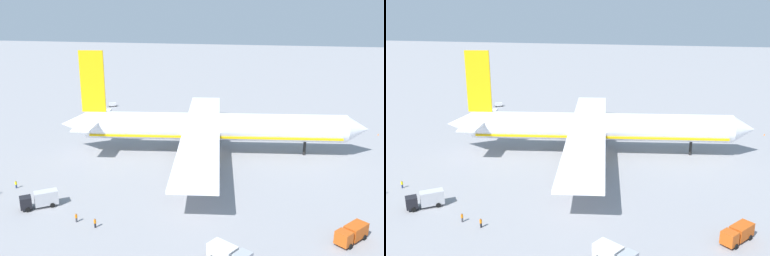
# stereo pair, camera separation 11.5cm
# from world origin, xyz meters

# --- Properties ---
(ground_plane) EXTENTS (600.00, 600.00, 0.00)m
(ground_plane) POSITION_xyz_m (0.00, 0.00, 0.00)
(ground_plane) COLOR gray
(airliner) EXTENTS (76.70, 74.39, 25.53)m
(airliner) POSITION_xyz_m (-1.30, -0.13, 6.76)
(airliner) COLOR white
(airliner) RESTS_ON ground
(service_truck_0) EXTENTS (6.62, 5.62, 3.03)m
(service_truck_0) POSITION_xyz_m (-27.19, -35.82, 1.64)
(service_truck_0) COLOR black
(service_truck_0) RESTS_ON ground
(service_truck_1) EXTENTS (6.97, 5.59, 2.60)m
(service_truck_1) POSITION_xyz_m (9.00, -46.71, 1.44)
(service_truck_1) COLOR #999EA5
(service_truck_1) RESTS_ON ground
(service_truck_2) EXTENTS (5.85, 6.44, 2.56)m
(service_truck_2) POSITION_xyz_m (27.37, -37.12, 1.46)
(service_truck_2) COLOR #BF4C14
(service_truck_2) RESTS_ON ground
(baggage_cart_0) EXTENTS (2.14, 2.97, 0.40)m
(baggage_cart_0) POSITION_xyz_m (-34.61, 27.62, 0.26)
(baggage_cart_0) COLOR #595B60
(baggage_cart_0) RESTS_ON ground
(baggage_cart_1) EXTENTS (3.44, 2.70, 1.42)m
(baggage_cart_1) POSITION_xyz_m (-44.00, 42.96, 0.78)
(baggage_cart_1) COLOR #595B60
(baggage_cart_1) RESTS_ON ground
(ground_worker_0) EXTENTS (0.41, 0.41, 1.70)m
(ground_worker_0) POSITION_xyz_m (-14.27, -40.90, 0.86)
(ground_worker_0) COLOR black
(ground_worker_0) RESTS_ON ground
(ground_worker_1) EXTENTS (0.54, 0.54, 1.61)m
(ground_worker_1) POSITION_xyz_m (-18.24, -39.73, 0.81)
(ground_worker_1) COLOR #3F3F47
(ground_worker_1) RESTS_ON ground
(ground_worker_3) EXTENTS (0.44, 0.44, 1.61)m
(ground_worker_3) POSITION_xyz_m (-36.67, -29.04, 0.81)
(ground_worker_3) COLOR navy
(ground_worker_3) RESTS_ON ground
(traffic_cone_0) EXTENTS (0.36, 0.36, 0.55)m
(traffic_cone_0) POSITION_xyz_m (36.44, 38.38, 0.28)
(traffic_cone_0) COLOR orange
(traffic_cone_0) RESTS_ON ground
(traffic_cone_2) EXTENTS (0.36, 0.36, 0.55)m
(traffic_cone_2) POSITION_xyz_m (44.19, 23.92, 0.28)
(traffic_cone_2) COLOR orange
(traffic_cone_2) RESTS_ON ground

